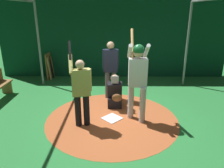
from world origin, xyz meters
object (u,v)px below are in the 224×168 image
object	(u,v)px
catcher	(115,94)
bat_rack	(50,66)
home_plate	(112,118)
batter	(137,75)
visitor	(81,89)
umpire	(111,67)

from	to	relation	value
catcher	bat_rack	bearing A→B (deg)	-137.24
home_plate	batter	distance (m)	1.33
bat_rack	home_plate	bearing A→B (deg)	35.77
batter	visitor	size ratio (longest dim) A/B	1.12
catcher	umpire	bearing A→B (deg)	-169.43
visitor	home_plate	bearing A→B (deg)	101.58
visitor	bat_rack	bearing A→B (deg)	-166.47
home_plate	bat_rack	size ratio (longest dim) A/B	0.40
catcher	umpire	distance (m)	0.95
umpire	batter	bearing A→B (deg)	24.79
batter	umpire	distance (m)	1.60
home_plate	visitor	xyz separation A→B (m)	(0.31, -0.71, 0.93)
catcher	home_plate	bearing A→B (deg)	-6.01
batter	bat_rack	size ratio (longest dim) A/B	2.13
catcher	umpire	xyz separation A→B (m)	(-0.71, -0.13, 0.62)
bat_rack	visitor	bearing A→B (deg)	25.60
batter	bat_rack	distance (m)	4.87
visitor	bat_rack	world-z (taller)	visitor
home_plate	visitor	world-z (taller)	visitor
batter	visitor	world-z (taller)	batter
home_plate	umpire	xyz separation A→B (m)	(-1.42, -0.06, 1.00)
home_plate	bat_rack	bearing A→B (deg)	-144.23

